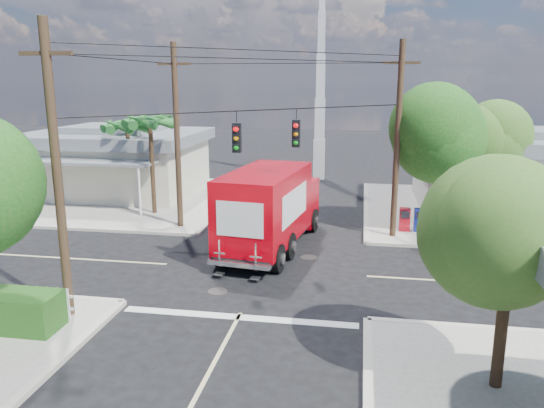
# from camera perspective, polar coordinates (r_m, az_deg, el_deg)

# --- Properties ---
(ground) EXTENTS (120.00, 120.00, 0.00)m
(ground) POSITION_cam_1_polar(r_m,az_deg,el_deg) (20.94, -0.93, -7.11)
(ground) COLOR black
(ground) RESTS_ON ground
(sidewalk_ne) EXTENTS (14.12, 14.12, 0.14)m
(sidewalk_ne) POSITION_cam_1_polar(r_m,az_deg,el_deg) (31.86, 22.54, -0.88)
(sidewalk_ne) COLOR gray
(sidewalk_ne) RESTS_ON ground
(sidewalk_nw) EXTENTS (14.12, 14.12, 0.14)m
(sidewalk_nw) POSITION_cam_1_polar(r_m,az_deg,el_deg) (34.25, -15.64, 0.58)
(sidewalk_nw) COLOR gray
(sidewalk_nw) RESTS_ON ground
(road_markings) EXTENTS (32.00, 32.00, 0.01)m
(road_markings) POSITION_cam_1_polar(r_m,az_deg,el_deg) (19.59, -1.72, -8.57)
(road_markings) COLOR beige
(road_markings) RESTS_ON ground
(building_ne) EXTENTS (11.80, 10.20, 4.50)m
(building_ne) POSITION_cam_1_polar(r_m,az_deg,el_deg) (32.88, 25.24, 3.29)
(building_ne) COLOR silver
(building_ne) RESTS_ON sidewalk_ne
(building_nw) EXTENTS (10.80, 10.20, 4.30)m
(building_nw) POSITION_cam_1_polar(r_m,az_deg,el_deg) (35.76, -16.42, 4.56)
(building_nw) COLOR beige
(building_nw) RESTS_ON sidewalk_nw
(radio_tower) EXTENTS (0.80, 0.80, 17.00)m
(radio_tower) POSITION_cam_1_polar(r_m,az_deg,el_deg) (39.46, 5.20, 10.80)
(radio_tower) COLOR silver
(radio_tower) RESTS_ON ground
(tree_ne_front) EXTENTS (4.21, 4.14, 6.66)m
(tree_ne_front) POSITION_cam_1_polar(r_m,az_deg,el_deg) (26.42, 17.55, 7.16)
(tree_ne_front) COLOR #422D1C
(tree_ne_front) RESTS_ON sidewalk_ne
(tree_ne_back) EXTENTS (3.77, 3.66, 5.82)m
(tree_ne_back) POSITION_cam_1_polar(r_m,az_deg,el_deg) (29.09, 22.01, 6.17)
(tree_ne_back) COLOR #422D1C
(tree_ne_back) RESTS_ON sidewalk_ne
(tree_se) EXTENTS (3.67, 3.54, 5.62)m
(tree_se) POSITION_cam_1_polar(r_m,az_deg,el_deg) (12.93, 24.50, -2.50)
(tree_se) COLOR #422D1C
(tree_se) RESTS_ON sidewalk_se
(palm_nw_front) EXTENTS (3.01, 3.08, 5.59)m
(palm_nw_front) POSITION_cam_1_polar(r_m,az_deg,el_deg) (29.10, -12.99, 8.49)
(palm_nw_front) COLOR #422D1C
(palm_nw_front) RESTS_ON sidewalk_nw
(palm_nw_back) EXTENTS (3.01, 3.08, 5.19)m
(palm_nw_back) POSITION_cam_1_polar(r_m,az_deg,el_deg) (31.30, -15.32, 7.99)
(palm_nw_back) COLOR #422D1C
(palm_nw_back) RESTS_ON sidewalk_nw
(utility_poles) EXTENTS (12.00, 10.68, 9.00)m
(utility_poles) POSITION_cam_1_polar(r_m,az_deg,el_deg) (21.70, -4.33, 6.30)
(utility_poles) COLOR #473321
(utility_poles) RESTS_ON ground
(vending_boxes) EXTENTS (1.90, 0.50, 1.10)m
(vending_boxes) POSITION_cam_1_polar(r_m,az_deg,el_deg) (26.49, 15.58, -1.67)
(vending_boxes) COLOR #A40E1A
(vending_boxes) RESTS_ON sidewalk_ne
(delivery_truck) EXTENTS (3.64, 8.55, 3.59)m
(delivery_truck) POSITION_cam_1_polar(r_m,az_deg,el_deg) (23.08, -0.15, -0.44)
(delivery_truck) COLOR black
(delivery_truck) RESTS_ON ground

